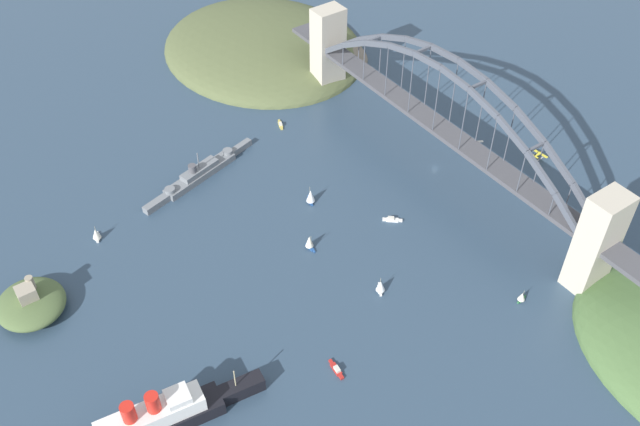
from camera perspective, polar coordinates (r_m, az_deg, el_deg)
ground_plane at (r=404.38m, az=9.29°, el=3.62°), size 1400.00×1400.00×0.00m
harbor_arch_bridge at (r=386.79m, az=9.76°, el=6.94°), size 270.19×18.83×68.97m
headland_east_shore at (r=507.65m, az=-4.28°, el=13.05°), size 153.12×134.05×30.40m
ocean_liner at (r=293.83m, az=-13.51°, el=-16.12°), size 20.32×93.76×22.85m
naval_cruiser at (r=396.39m, az=-9.77°, el=3.17°), size 24.27×77.22×17.01m
fort_island_mid_harbor at (r=348.38m, az=-22.39°, el=-6.78°), size 32.65×31.07×16.22m
seaplane_taxiing_near_bridge at (r=422.66m, az=12.45°, el=5.44°), size 7.65×9.61×4.95m
seaplane_second_in_formation at (r=423.37m, az=17.25°, el=4.50°), size 11.55×7.16×5.24m
small_boat_0 at (r=368.13m, az=5.85°, el=-0.53°), size 7.97×8.90×2.39m
small_boat_1 at (r=372.19m, az=-17.68°, el=-1.63°), size 7.64×5.50×7.89m
small_boat_2 at (r=306.32m, az=1.34°, el=-12.55°), size 11.01×3.11×2.39m
small_boat_3 at (r=431.35m, az=-3.22°, el=7.17°), size 9.73×4.91×2.23m
small_boat_4 at (r=374.28m, az=-0.77°, el=1.39°), size 8.35×5.97×9.77m
small_boat_5 at (r=340.86m, az=16.04°, el=-6.54°), size 3.97×6.31×6.18m
small_boat_6 at (r=331.99m, az=4.93°, el=-5.92°), size 7.47×6.04×8.14m
small_boat_7 at (r=350.00m, az=-0.86°, el=-2.34°), size 7.44×4.23×9.04m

